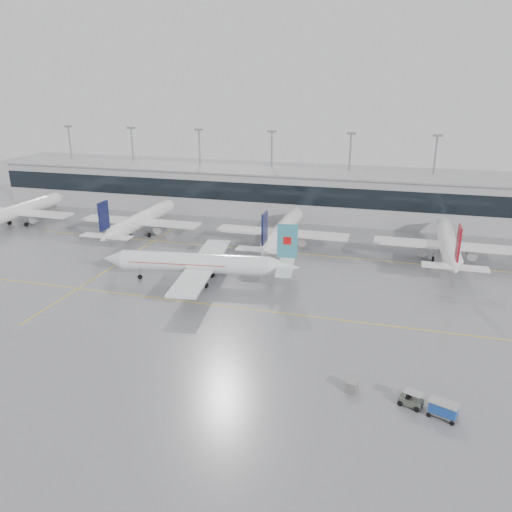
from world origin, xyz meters
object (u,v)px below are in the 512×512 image
(baggage_cart, at_px, (443,409))
(gse_unit, at_px, (352,387))
(air_canada_jet, at_px, (202,263))
(baggage_tug, at_px, (411,401))

(baggage_cart, distance_m, gse_unit, 10.37)
(air_canada_jet, relative_size, gse_unit, 27.05)
(gse_unit, bearing_deg, baggage_cart, -0.64)
(air_canada_jet, relative_size, baggage_cart, 10.61)
(air_canada_jet, bearing_deg, baggage_tug, 134.27)
(air_canada_jet, height_order, baggage_cart, air_canada_jet)
(air_canada_jet, xyz_separation_m, baggage_tug, (36.76, -28.72, -3.08))
(baggage_cart, relative_size, gse_unit, 2.55)
(air_canada_jet, height_order, baggage_tug, air_canada_jet)
(air_canada_jet, distance_m, baggage_tug, 46.76)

